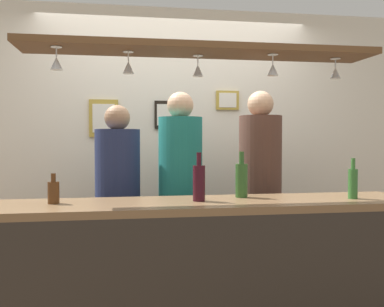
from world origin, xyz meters
TOP-DOWN VIEW (x-y plane):
  - back_wall at (0.00, 1.10)m, footprint 4.40×0.06m
  - bar_counter at (0.00, -0.50)m, footprint 2.70×0.55m
  - overhead_glass_rack at (0.00, -0.30)m, footprint 2.20×0.36m
  - hanging_wineglass_far_left at (-0.86, -0.37)m, footprint 0.07×0.07m
  - hanging_wineglass_left at (-0.45, -0.29)m, footprint 0.07×0.07m
  - hanging_wineglass_center_left at (-0.02, -0.24)m, footprint 0.07×0.07m
  - hanging_wineglass_center at (0.44, -0.35)m, footprint 0.07×0.07m
  - hanging_wineglass_center_right at (0.89, -0.28)m, footprint 0.07×0.07m
  - person_left_navy_shirt at (-0.53, 0.37)m, footprint 0.34×0.34m
  - person_middle_teal_shirt at (-0.05, 0.37)m, footprint 0.34×0.34m
  - person_right_brown_shirt at (0.60, 0.37)m, footprint 0.34×0.34m
  - bottle_beer_green_import at (0.96, -0.39)m, footprint 0.06×0.06m
  - bottle_wine_dark_red at (-0.03, -0.34)m, footprint 0.08×0.08m
  - bottle_beer_brown_stubby at (-0.90, -0.31)m, footprint 0.07×0.07m
  - bottle_champagne_green at (0.28, -0.22)m, footprint 0.08×0.08m
  - picture_frame_upper_small at (0.50, 1.06)m, footprint 0.22×0.02m
  - picture_frame_crest at (-0.11, 1.06)m, footprint 0.18×0.02m
  - picture_frame_caricature at (-0.66, 1.06)m, footprint 0.26×0.02m

SIDE VIEW (x-z plane):
  - bar_counter at x=0.00m, z-range 0.18..1.18m
  - person_left_navy_shirt at x=-0.53m, z-range 0.17..1.81m
  - person_middle_teal_shirt at x=-0.05m, z-range 0.18..1.93m
  - person_right_brown_shirt at x=0.60m, z-range 0.19..1.95m
  - bottle_beer_brown_stubby at x=-0.90m, z-range 0.98..1.16m
  - bottle_beer_green_import at x=0.96m, z-range 0.97..1.23m
  - bottle_wine_dark_red at x=-0.03m, z-range 0.97..1.27m
  - bottle_champagne_green at x=0.28m, z-range 0.97..1.27m
  - back_wall at x=0.00m, z-range 0.00..2.60m
  - picture_frame_caricature at x=-0.66m, z-range 1.40..1.74m
  - picture_frame_crest at x=-0.11m, z-range 1.48..1.74m
  - picture_frame_upper_small at x=0.50m, z-range 1.66..1.84m
  - hanging_wineglass_far_left at x=-0.86m, z-range 1.76..1.89m
  - hanging_wineglass_left at x=-0.45m, z-range 1.76..1.89m
  - hanging_wineglass_center_left at x=-0.02m, z-range 1.76..1.89m
  - hanging_wineglass_center at x=0.44m, z-range 1.76..1.89m
  - hanging_wineglass_center_right at x=0.89m, z-range 1.76..1.89m
  - overhead_glass_rack at x=0.00m, z-range 1.91..1.95m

